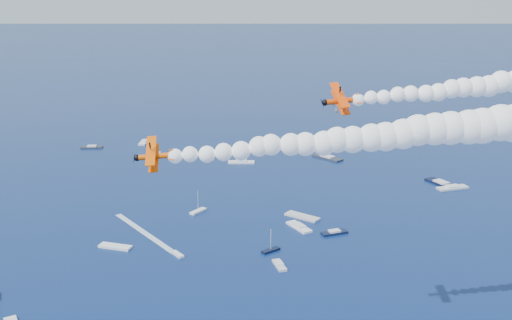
# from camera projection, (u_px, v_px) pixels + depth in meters

# --- Properties ---
(biplane_lead) EXTENTS (10.30, 11.66, 8.34)m
(biplane_lead) POSITION_uv_depth(u_px,v_px,m) (342.00, 101.00, 118.10)
(biplane_lead) COLOR #FF4405
(biplane_trail) EXTENTS (8.44, 9.87, 7.35)m
(biplane_trail) POSITION_uv_depth(u_px,v_px,m) (155.00, 156.00, 100.44)
(biplane_trail) COLOR #FF5905
(smoke_trail_lead) EXTENTS (65.41, 47.44, 11.16)m
(smoke_trail_lead) POSITION_uv_depth(u_px,v_px,m) (502.00, 83.00, 122.30)
(smoke_trail_lead) COLOR white
(smoke_trail_trail) EXTENTS (65.01, 37.96, 11.16)m
(smoke_trail_trail) POSITION_uv_depth(u_px,v_px,m) (355.00, 138.00, 101.63)
(smoke_trail_trail) COLOR white
(spectator_boats) EXTENTS (227.20, 175.64, 0.70)m
(spectator_boats) POSITION_uv_depth(u_px,v_px,m) (282.00, 215.00, 216.16)
(spectator_boats) COLOR white
(spectator_boats) RESTS_ON ground
(boat_wakes) EXTENTS (203.95, 77.00, 0.04)m
(boat_wakes) POSITION_uv_depth(u_px,v_px,m) (423.00, 305.00, 158.70)
(boat_wakes) COLOR white
(boat_wakes) RESTS_ON ground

